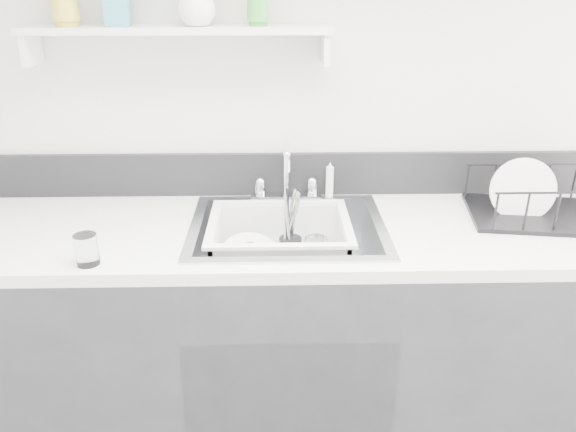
{
  "coord_description": "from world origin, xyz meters",
  "views": [
    {
      "loc": [
        -0.04,
        -0.49,
        1.68
      ],
      "look_at": [
        0.0,
        1.14,
        0.98
      ],
      "focal_mm": 35.0,
      "sensor_mm": 36.0,
      "label": 1
    }
  ],
  "objects_px": {
    "counter_run": "(288,342)",
    "sink": "(288,251)",
    "wash_tub": "(280,245)",
    "dish_rack": "(538,196)"
  },
  "relations": [
    {
      "from": "counter_run",
      "to": "sink",
      "type": "bearing_deg",
      "value": 0.0
    },
    {
      "from": "counter_run",
      "to": "wash_tub",
      "type": "xyz_separation_m",
      "value": [
        -0.03,
        0.02,
        0.38
      ]
    },
    {
      "from": "counter_run",
      "to": "sink",
      "type": "height_order",
      "value": "sink"
    },
    {
      "from": "dish_rack",
      "to": "sink",
      "type": "bearing_deg",
      "value": -167.13
    },
    {
      "from": "sink",
      "to": "wash_tub",
      "type": "height_order",
      "value": "wash_tub"
    },
    {
      "from": "sink",
      "to": "wash_tub",
      "type": "bearing_deg",
      "value": 145.01
    },
    {
      "from": "dish_rack",
      "to": "counter_run",
      "type": "bearing_deg",
      "value": -167.13
    },
    {
      "from": "counter_run",
      "to": "sink",
      "type": "distance_m",
      "value": 0.37
    },
    {
      "from": "sink",
      "to": "wash_tub",
      "type": "relative_size",
      "value": 1.35
    },
    {
      "from": "counter_run",
      "to": "wash_tub",
      "type": "bearing_deg",
      "value": 145.01
    }
  ]
}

